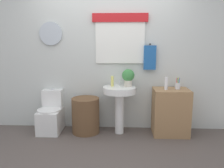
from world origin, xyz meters
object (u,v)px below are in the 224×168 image
Objects in this scene: pedestal_sink at (119,98)px; soap_bottle at (112,81)px; potted_plant at (128,77)px; toothbrush_cup at (178,86)px; lotion_bottle at (166,83)px; toilet at (51,115)px; wooden_cabinet at (170,112)px; laundry_hamper at (86,115)px.

pedestal_sink is 0.30m from soap_bottle.
pedestal_sink is 2.74× the size of potted_plant.
lotion_bottle is at bearing -163.12° from toothbrush_cup.
pedestal_sink is 4.24× the size of toothbrush_cup.
toilet is at bearing -178.79° from potted_plant.
toothbrush_cup is (0.94, 0.02, 0.21)m from pedestal_sink.
potted_plant is at bearing 175.09° from wooden_cabinet.
potted_plant is (-0.70, 0.06, 0.57)m from wooden_cabinet.
toothbrush_cup reaches higher than toilet.
soap_bottle is at bearing 6.43° from laundry_hamper.
lotion_bottle is at bearing -3.10° from pedestal_sink.
toilet is 2.00m from wooden_cabinet.
toothbrush_cup reaches higher than laundry_hamper.
lotion_bottle is (1.30, -0.04, 0.56)m from laundry_hamper.
pedestal_sink is 0.78m from lotion_bottle.
soap_bottle is 0.86m from lotion_bottle.
pedestal_sink reaches higher than toilet.
pedestal_sink is at bearing 180.00° from wooden_cabinet.
toothbrush_cup is at bearing -2.87° from potted_plant.
potted_plant reaches higher than toilet.
toilet is 3.54× the size of lotion_bottle.
soap_bottle is at bearing -177.80° from potted_plant.
pedestal_sink is 1.04× the size of wooden_cabinet.
wooden_cabinet is at bearing -0.93° from toilet.
lotion_bottle reaches higher than toothbrush_cup.
toilet is at bearing 179.66° from toothbrush_cup.
wooden_cabinet is at bearing 0.00° from pedestal_sink.
toothbrush_cup reaches higher than pedestal_sink.
laundry_hamper is at bearing 180.00° from pedestal_sink.
potted_plant reaches higher than pedestal_sink.
wooden_cabinet is (2.00, -0.03, 0.11)m from toilet.
pedestal_sink is at bearing -156.80° from potted_plant.
wooden_cabinet is 4.45× the size of soap_bottle.
wooden_cabinet reaches higher than toilet.
wooden_cabinet is 2.64× the size of potted_plant.
lotion_bottle reaches higher than toilet.
lotion_bottle reaches higher than laundry_hamper.
potted_plant is 0.81m from toothbrush_cup.
laundry_hamper is 0.78× the size of wooden_cabinet.
pedestal_sink is 0.96m from toothbrush_cup.
toothbrush_cup is at bearing 0.77° from laundry_hamper.
pedestal_sink is 0.87m from wooden_cabinet.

